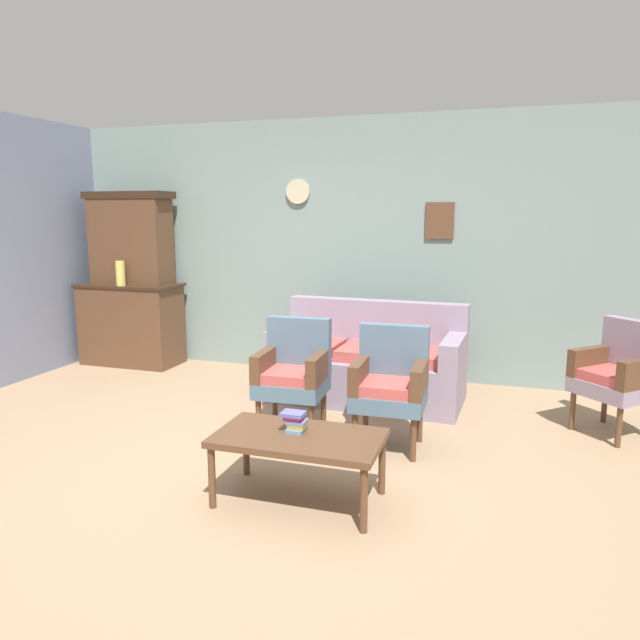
{
  "coord_description": "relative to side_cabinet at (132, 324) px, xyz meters",
  "views": [
    {
      "loc": [
        1.59,
        -3.5,
        1.73
      ],
      "look_at": [
        0.11,
        1.12,
        0.85
      ],
      "focal_mm": 33.39,
      "sensor_mm": 36.0,
      "label": 1
    }
  ],
  "objects": [
    {
      "name": "armchair_by_doorway",
      "position": [
        2.54,
        -1.48,
        0.03
      ],
      "size": [
        0.54,
        0.51,
        0.9
      ],
      "color": "slate",
      "rests_on": "ground"
    },
    {
      "name": "vase_on_cabinet",
      "position": [
        0.03,
        -0.19,
        0.6
      ],
      "size": [
        0.1,
        0.1,
        0.28
      ],
      "primitive_type": "cylinder",
      "color": "#CAC05A",
      "rests_on": "side_cabinet"
    },
    {
      "name": "cabinet_upper_hutch",
      "position": [
        0.0,
        0.08,
        0.98
      ],
      "size": [
        0.99,
        0.38,
        1.03
      ],
      "color": "brown",
      "rests_on": "side_cabinet"
    },
    {
      "name": "book_stack_on_table",
      "position": [
        2.94,
        -2.54,
        0.02
      ],
      "size": [
        0.15,
        0.12,
        0.13
      ],
      "color": "slate",
      "rests_on": "coffee_table"
    },
    {
      "name": "armchair_row_middle",
      "position": [
        3.33,
        -1.55,
        0.03
      ],
      "size": [
        0.53,
        0.5,
        0.9
      ],
      "color": "slate",
      "rests_on": "ground"
    },
    {
      "name": "floral_couch",
      "position": [
        2.91,
        -0.48,
        -0.14
      ],
      "size": [
        1.77,
        0.87,
        0.9
      ],
      "color": "gray",
      "rests_on": "ground"
    },
    {
      "name": "ground_plane",
      "position": [
        2.53,
        -2.25,
        -0.47
      ],
      "size": [
        7.68,
        7.68,
        0.0
      ],
      "primitive_type": "plane",
      "color": "#997A5B"
    },
    {
      "name": "wingback_chair_by_fireplace",
      "position": [
        4.98,
        -0.75,
        0.03
      ],
      "size": [
        0.71,
        0.71,
        0.9
      ],
      "color": "gray",
      "rests_on": "ground"
    },
    {
      "name": "side_cabinet",
      "position": [
        0.0,
        0.0,
        0.0
      ],
      "size": [
        1.16,
        0.55,
        0.93
      ],
      "color": "brown",
      "rests_on": "ground"
    },
    {
      "name": "coffee_table",
      "position": [
        2.98,
        -2.58,
        -0.09
      ],
      "size": [
        1.0,
        0.56,
        0.42
      ],
      "color": "brown",
      "rests_on": "ground"
    },
    {
      "name": "wall_back_with_decor",
      "position": [
        2.53,
        0.38,
        0.89
      ],
      "size": [
        6.4,
        0.09,
        2.7
      ],
      "color": "gray",
      "rests_on": "ground"
    }
  ]
}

